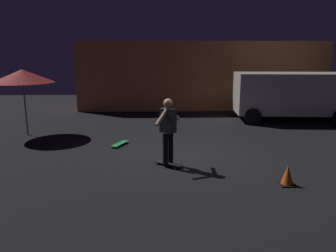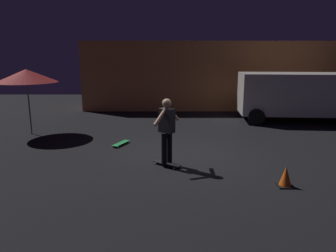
# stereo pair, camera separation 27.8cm
# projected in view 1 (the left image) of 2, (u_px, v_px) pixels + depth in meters

# --- Properties ---
(ground_plane) EXTENTS (28.00, 28.00, 0.00)m
(ground_plane) POSITION_uv_depth(u_px,v_px,m) (187.00, 155.00, 9.21)
(ground_plane) COLOR black
(low_building) EXTENTS (12.55, 3.18, 3.43)m
(low_building) POSITION_uv_depth(u_px,v_px,m) (200.00, 75.00, 17.37)
(low_building) COLOR #C67A47
(low_building) RESTS_ON ground_plane
(parked_van) EXTENTS (4.74, 2.53, 2.03)m
(parked_van) POSITION_uv_depth(u_px,v_px,m) (291.00, 94.00, 13.78)
(parked_van) COLOR silver
(parked_van) RESTS_ON ground_plane
(patio_umbrella) EXTENTS (2.10, 2.10, 2.30)m
(patio_umbrella) POSITION_uv_depth(u_px,v_px,m) (22.00, 76.00, 11.00)
(patio_umbrella) COLOR slate
(patio_umbrella) RESTS_ON ground_plane
(skateboard_ridden) EXTENTS (0.74, 0.64, 0.07)m
(skateboard_ridden) POSITION_uv_depth(u_px,v_px,m) (168.00, 164.00, 8.29)
(skateboard_ridden) COLOR black
(skateboard_ridden) RESTS_ON ground_plane
(skateboard_spare) EXTENTS (0.51, 0.79, 0.07)m
(skateboard_spare) POSITION_uv_depth(u_px,v_px,m) (120.00, 144.00, 10.14)
(skateboard_spare) COLOR green
(skateboard_spare) RESTS_ON ground_plane
(skater) EXTENTS (0.67, 0.83, 1.67)m
(skater) POSITION_uv_depth(u_px,v_px,m) (168.00, 127.00, 8.08)
(skater) COLOR black
(skater) RESTS_ON skateboard_ridden
(traffic_cone) EXTENTS (0.34, 0.34, 0.46)m
(traffic_cone) POSITION_uv_depth(u_px,v_px,m) (288.00, 176.00, 7.05)
(traffic_cone) COLOR black
(traffic_cone) RESTS_ON ground_plane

